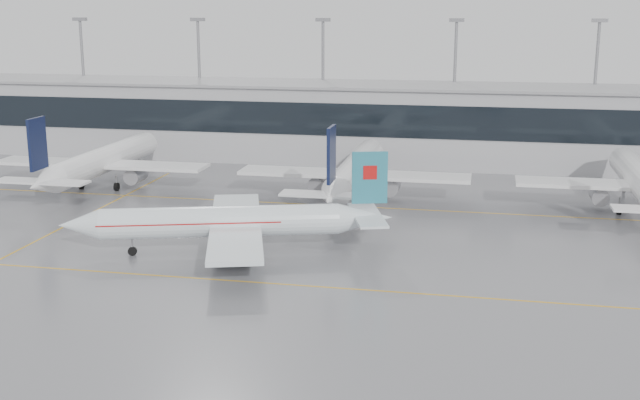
# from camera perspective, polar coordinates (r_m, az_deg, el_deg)

# --- Properties ---
(ground) EXTENTS (320.00, 320.00, 0.00)m
(ground) POSITION_cam_1_polar(r_m,az_deg,el_deg) (71.89, -1.94, -6.05)
(ground) COLOR slate
(ground) RESTS_ON ground
(taxi_line_main) EXTENTS (120.00, 0.25, 0.01)m
(taxi_line_main) POSITION_cam_1_polar(r_m,az_deg,el_deg) (71.89, -1.94, -6.05)
(taxi_line_main) COLOR gold
(taxi_line_main) RESTS_ON ground
(taxi_line_north) EXTENTS (120.00, 0.25, 0.01)m
(taxi_line_north) POSITION_cam_1_polar(r_m,az_deg,el_deg) (100.10, 2.07, -0.45)
(taxi_line_north) COLOR gold
(taxi_line_north) RESTS_ON ground
(taxi_line_cross) EXTENTS (0.25, 60.00, 0.01)m
(taxi_line_cross) POSITION_cam_1_polar(r_m,az_deg,el_deg) (96.07, -17.44, -1.66)
(taxi_line_cross) COLOR gold
(taxi_line_cross) RESTS_ON ground
(terminal) EXTENTS (180.00, 15.00, 12.00)m
(terminal) POSITION_cam_1_polar(r_m,az_deg,el_deg) (130.12, 4.46, 5.42)
(terminal) COLOR #A5A5A9
(terminal) RESTS_ON ground
(terminal_glass) EXTENTS (180.00, 0.20, 5.00)m
(terminal_glass) POSITION_cam_1_polar(r_m,az_deg,el_deg) (122.50, 4.02, 5.64)
(terminal_glass) COLOR black
(terminal_glass) RESTS_ON ground
(terminal_roof) EXTENTS (182.00, 16.00, 0.40)m
(terminal_roof) POSITION_cam_1_polar(r_m,az_deg,el_deg) (129.41, 4.51, 8.14)
(terminal_roof) COLOR gray
(terminal_roof) RESTS_ON ground
(light_masts) EXTENTS (156.40, 1.00, 22.60)m
(light_masts) POSITION_cam_1_polar(r_m,az_deg,el_deg) (135.25, 4.84, 8.85)
(light_masts) COLOR gray
(light_masts) RESTS_ON ground
(air_canada_jet) EXTENTS (32.69, 25.95, 10.13)m
(air_canada_jet) POSITION_cam_1_polar(r_m,az_deg,el_deg) (80.72, -6.15, -1.59)
(air_canada_jet) COLOR white
(air_canada_jet) RESTS_ON ground
(parked_jet_b) EXTENTS (29.64, 36.96, 11.72)m
(parked_jet_b) POSITION_cam_1_polar(r_m,az_deg,el_deg) (113.68, -15.28, 2.67)
(parked_jet_b) COLOR white
(parked_jet_b) RESTS_ON ground
(parked_jet_c) EXTENTS (29.64, 36.96, 11.72)m
(parked_jet_c) POSITION_cam_1_polar(r_m,az_deg,el_deg) (102.85, 2.43, 2.04)
(parked_jet_c) COLOR white
(parked_jet_c) RESTS_ON ground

